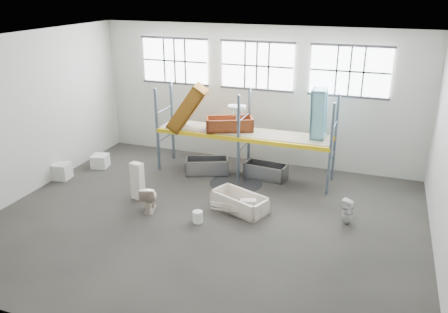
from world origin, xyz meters
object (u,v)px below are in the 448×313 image
at_px(bucket, 198,217).
at_px(bathtub_beige, 240,202).
at_px(toilet_white, 348,212).
at_px(carton_near, 60,171).
at_px(blue_tub_upright, 319,114).
at_px(cistern_tall, 137,181).
at_px(toilet_beige, 149,198).
at_px(steel_tub_left, 207,166).
at_px(rust_tub_flat, 229,124).
at_px(steel_tub_right, 266,171).

bearing_deg(bucket, bathtub_beige, 51.83).
distance_m(toilet_white, carton_near, 9.64).
bearing_deg(blue_tub_upright, cistern_tall, -147.55).
relative_size(toilet_beige, blue_tub_upright, 0.50).
bearing_deg(toilet_beige, cistern_tall, -56.30).
bearing_deg(steel_tub_left, toilet_white, -21.85).
xyz_separation_m(toilet_white, steel_tub_left, (-5.05, 2.03, -0.09)).
relative_size(toilet_white, rust_tub_flat, 0.46).
distance_m(rust_tub_flat, carton_near, 6.05).
xyz_separation_m(bathtub_beige, carton_near, (-6.54, 0.11, 0.02)).
bearing_deg(toilet_beige, carton_near, -31.63).
distance_m(toilet_beige, toilet_white, 5.74).
relative_size(toilet_white, carton_near, 1.15).
xyz_separation_m(steel_tub_right, rust_tub_flat, (-1.34, -0.01, 1.56)).
relative_size(steel_tub_left, rust_tub_flat, 0.94).
bearing_deg(blue_tub_upright, steel_tub_left, -171.51).
bearing_deg(cistern_tall, carton_near, -177.23).
distance_m(steel_tub_right, bucket, 3.82).
bearing_deg(cistern_tall, steel_tub_right, 51.47).
bearing_deg(bathtub_beige, carton_near, -158.51).
height_order(toilet_beige, steel_tub_right, toilet_beige).
xyz_separation_m(cistern_tall, rust_tub_flat, (2.01, 2.90, 1.23)).
distance_m(toilet_white, rust_tub_flat, 5.11).
height_order(toilet_beige, steel_tub_left, toilet_beige).
height_order(steel_tub_left, rust_tub_flat, rust_tub_flat).
xyz_separation_m(bathtub_beige, blue_tub_upright, (1.74, 2.82, 2.14)).
xyz_separation_m(toilet_beige, steel_tub_right, (2.64, 3.48, -0.14)).
bearing_deg(bathtub_beige, steel_tub_left, 153.21).
xyz_separation_m(bathtub_beige, steel_tub_right, (0.12, 2.56, 0.01)).
distance_m(toilet_beige, steel_tub_left, 3.24).
bearing_deg(carton_near, cistern_tall, -7.78).
xyz_separation_m(cistern_tall, blue_tub_upright, (4.97, 3.16, 1.80)).
bearing_deg(steel_tub_left, rust_tub_flat, 21.31).
xyz_separation_m(steel_tub_left, bucket, (1.07, -3.39, -0.11)).
height_order(bathtub_beige, toilet_white, toilet_white).
relative_size(steel_tub_right, carton_near, 2.22).
relative_size(bathtub_beige, toilet_beige, 2.12).
bearing_deg(rust_tub_flat, toilet_white, -28.14).
bearing_deg(bucket, steel_tub_left, 107.58).
xyz_separation_m(toilet_beige, blue_tub_upright, (4.26, 3.74, 1.99)).
bearing_deg(bucket, blue_tub_upright, 56.41).
height_order(cistern_tall, rust_tub_flat, rust_tub_flat).
height_order(steel_tub_right, carton_near, carton_near).
distance_m(blue_tub_upright, bucket, 5.23).
relative_size(steel_tub_left, carton_near, 2.34).
relative_size(cistern_tall, rust_tub_flat, 0.74).
relative_size(steel_tub_left, steel_tub_right, 1.05).
distance_m(toilet_white, blue_tub_upright, 3.55).
relative_size(toilet_beige, rust_tub_flat, 0.50).
bearing_deg(toilet_white, steel_tub_right, -110.77).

